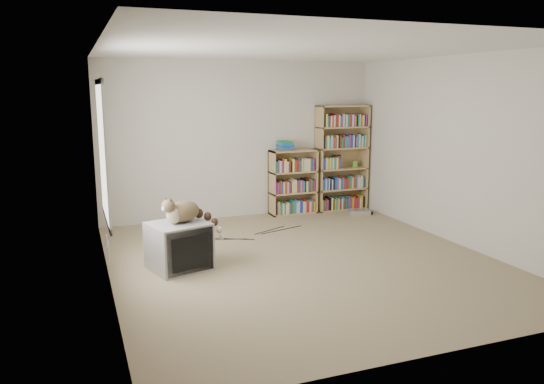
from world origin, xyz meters
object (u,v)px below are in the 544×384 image
object	(u,v)px
dvd_player	(359,212)
crt_tv	(179,246)
bookcase_tall	(341,161)
bookcase_short	(293,184)
cat	(188,214)

from	to	relation	value
dvd_player	crt_tv	bearing A→B (deg)	-136.87
bookcase_tall	dvd_player	size ratio (longest dim) A/B	5.23
crt_tv	bookcase_short	distance (m)	3.14
crt_tv	bookcase_tall	world-z (taller)	bookcase_tall
crt_tv	dvd_player	bearing A→B (deg)	9.91
bookcase_tall	bookcase_short	size ratio (longest dim) A/B	1.67
crt_tv	cat	size ratio (longest dim) A/B	1.02
dvd_player	cat	bearing A→B (deg)	-136.29
cat	crt_tv	bearing A→B (deg)	159.54
cat	dvd_player	distance (m)	3.64
bookcase_short	dvd_player	distance (m)	1.20
bookcase_tall	crt_tv	bearing A→B (deg)	-146.75
crt_tv	bookcase_short	world-z (taller)	bookcase_short
cat	bookcase_short	size ratio (longest dim) A/B	0.70
bookcase_short	dvd_player	bearing A→B (deg)	-24.54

